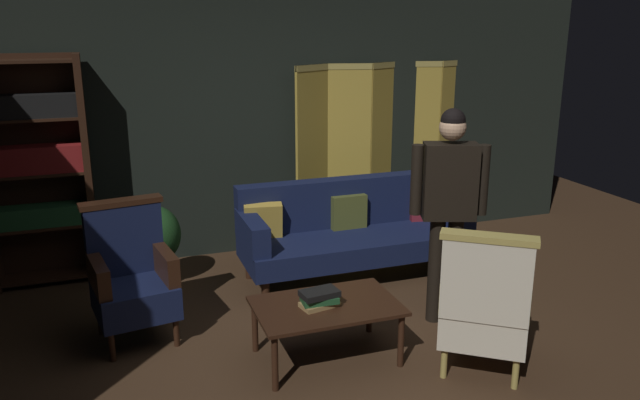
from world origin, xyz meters
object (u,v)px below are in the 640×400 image
at_px(armchair_gilt_accent, 484,305).
at_px(book_green_cloth, 320,299).
at_px(armchair_wing_left, 132,276).
at_px(bookshelf, 37,167).
at_px(book_tan_leather, 320,304).
at_px(standing_figure, 449,197).
at_px(potted_plant, 156,241).
at_px(velvet_couch, 352,227).
at_px(folding_screen, 384,149).
at_px(book_black_cloth, 320,293).
at_px(coffee_table, 326,310).

relative_size(armchair_gilt_accent, book_green_cloth, 4.22).
bearing_deg(armchair_wing_left, bookshelf, 116.60).
distance_m(book_tan_leather, book_green_cloth, 0.04).
bearing_deg(bookshelf, standing_figure, -32.11).
bearing_deg(armchair_wing_left, armchair_gilt_accent, -30.48).
bearing_deg(bookshelf, armchair_gilt_accent, -42.62).
distance_m(bookshelf, armchair_gilt_accent, 3.95).
bearing_deg(potted_plant, velvet_couch, -10.29).
distance_m(bookshelf, velvet_couch, 2.87).
bearing_deg(armchair_wing_left, folding_screen, 28.70).
relative_size(bookshelf, book_tan_leather, 7.90).
xyz_separation_m(book_tan_leather, book_green_cloth, (0.00, 0.00, 0.04)).
relative_size(folding_screen, book_tan_leather, 8.29).
xyz_separation_m(armchair_gilt_accent, book_black_cloth, (-1.00, 0.48, 0.03)).
height_order(coffee_table, book_black_cloth, book_black_cloth).
distance_m(folding_screen, velvet_couch, 1.28).
distance_m(book_green_cloth, book_black_cloth, 0.04).
distance_m(armchair_wing_left, standing_figure, 2.46).
xyz_separation_m(book_green_cloth, book_black_cloth, (0.00, 0.00, 0.04)).
relative_size(book_tan_leather, book_green_cloth, 1.05).
bearing_deg(armchair_gilt_accent, bookshelf, 137.38).
distance_m(bookshelf, coffee_table, 2.97).
distance_m(armchair_gilt_accent, book_black_cloth, 1.11).
bearing_deg(coffee_table, folding_screen, 56.86).
bearing_deg(book_black_cloth, armchair_gilt_accent, -25.70).
distance_m(potted_plant, book_green_cloth, 1.98).
height_order(velvet_couch, armchair_gilt_accent, armchair_gilt_accent).
relative_size(folding_screen, standing_figure, 1.26).
bearing_deg(bookshelf, velvet_couch, -15.32).
height_order(velvet_couch, book_green_cloth, velvet_couch).
bearing_deg(book_black_cloth, armchair_wing_left, 145.85).
height_order(armchair_wing_left, book_tan_leather, armchair_wing_left).
distance_m(bookshelf, book_black_cloth, 2.92).
bearing_deg(potted_plant, book_tan_leather, -61.73).
distance_m(velvet_couch, armchair_gilt_accent, 1.92).
xyz_separation_m(bookshelf, potted_plant, (0.94, -0.42, -0.66)).
height_order(folding_screen, coffee_table, folding_screen).
bearing_deg(bookshelf, potted_plant, -24.14).
relative_size(standing_figure, book_green_cloth, 6.90).
distance_m(bookshelf, book_green_cloth, 2.93).
relative_size(coffee_table, book_tan_leather, 3.86).
height_order(bookshelf, armchair_wing_left, bookshelf).
bearing_deg(folding_screen, velvet_couch, -129.35).
bearing_deg(book_tan_leather, velvet_couch, 59.92).
xyz_separation_m(folding_screen, armchair_wing_left, (-2.76, -1.51, -0.50)).
xyz_separation_m(velvet_couch, book_green_cloth, (-0.83, -1.42, 0.02)).
bearing_deg(bookshelf, folding_screen, 2.64).
bearing_deg(potted_plant, book_black_cloth, -61.73).
bearing_deg(standing_figure, book_black_cloth, -166.49).
bearing_deg(potted_plant, standing_figure, -35.31).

